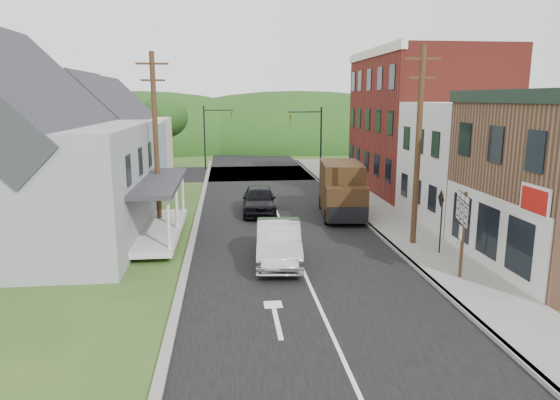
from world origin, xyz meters
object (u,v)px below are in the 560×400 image
object	(u,v)px
dark_sedan	(259,200)
warning_sign	(441,213)
route_sign_cluster	(462,222)
silver_sedan	(279,243)
delivery_van	(342,190)

from	to	relation	value
dark_sedan	warning_sign	distance (m)	11.55
route_sign_cluster	dark_sedan	bearing A→B (deg)	133.10
silver_sedan	dark_sedan	world-z (taller)	silver_sedan
delivery_van	warning_sign	distance (m)	8.15
delivery_van	route_sign_cluster	xyz separation A→B (m)	(2.02, -10.67, 0.69)
dark_sedan	warning_sign	size ratio (longest dim) A/B	1.72
warning_sign	silver_sedan	bearing A→B (deg)	-174.68
silver_sedan	warning_sign	size ratio (longest dim) A/B	1.84
dark_sedan	route_sign_cluster	bearing A→B (deg)	-57.95
route_sign_cluster	warning_sign	xyz separation A→B (m)	(0.49, 2.92, -0.33)
dark_sedan	warning_sign	world-z (taller)	warning_sign
warning_sign	dark_sedan	bearing A→B (deg)	133.65
delivery_van	route_sign_cluster	size ratio (longest dim) A/B	1.76
route_sign_cluster	warning_sign	world-z (taller)	route_sign_cluster
silver_sedan	route_sign_cluster	bearing A→B (deg)	-19.19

